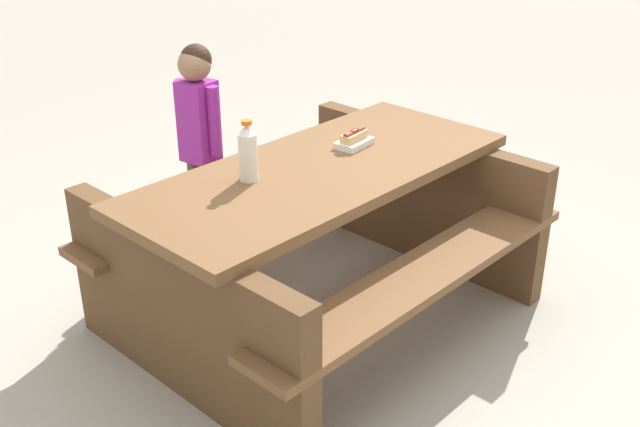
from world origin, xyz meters
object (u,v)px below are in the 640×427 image
at_px(hotdog_tray, 354,140).
at_px(child_in_coat, 199,122).
at_px(soda_bottle, 248,153).
at_px(picnic_table, 320,230).

xyz_separation_m(hotdog_tray, child_in_coat, (-0.28, 0.86, -0.07)).
height_order(soda_bottle, child_in_coat, child_in_coat).
xyz_separation_m(soda_bottle, hotdog_tray, (0.60, -0.02, -0.09)).
relative_size(soda_bottle, child_in_coat, 0.23).
xyz_separation_m(picnic_table, soda_bottle, (-0.31, 0.09, 0.43)).
distance_m(soda_bottle, child_in_coat, 0.91).
height_order(soda_bottle, hotdog_tray, soda_bottle).
bearing_deg(soda_bottle, child_in_coat, 69.37).
height_order(picnic_table, soda_bottle, soda_bottle).
xyz_separation_m(soda_bottle, child_in_coat, (0.32, 0.84, -0.16)).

